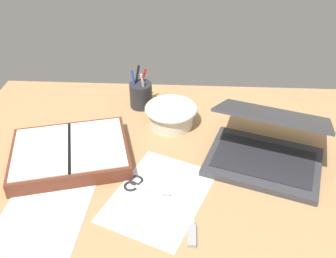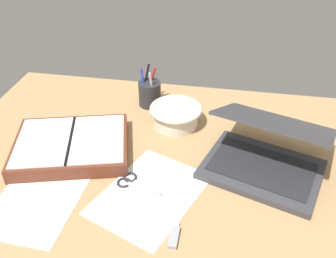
{
  "view_description": "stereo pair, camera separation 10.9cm",
  "coord_description": "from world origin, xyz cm",
  "px_view_note": "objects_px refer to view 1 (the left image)",
  "views": [
    {
      "loc": [
        0.81,
        -79.16,
        71.96
      ],
      "look_at": [
        -4.06,
        10.12,
        9.0
      ],
      "focal_mm": 40.0,
      "sensor_mm": 36.0,
      "label": 1
    },
    {
      "loc": [
        11.66,
        -77.9,
        71.96
      ],
      "look_at": [
        -4.06,
        10.12,
        9.0
      ],
      "focal_mm": 40.0,
      "sensor_mm": 36.0,
      "label": 2
    }
  ],
  "objects_px": {
    "planner": "(70,153)",
    "laptop": "(267,145)",
    "pen_cup": "(141,95)",
    "bowl": "(171,114)",
    "scissors": "(138,185)"
  },
  "relations": [
    {
      "from": "planner",
      "to": "laptop",
      "type": "bearing_deg",
      "value": -12.48
    },
    {
      "from": "pen_cup",
      "to": "bowl",
      "type": "bearing_deg",
      "value": -44.33
    },
    {
      "from": "pen_cup",
      "to": "scissors",
      "type": "bearing_deg",
      "value": -84.69
    },
    {
      "from": "bowl",
      "to": "planner",
      "type": "distance_m",
      "value": 0.34
    },
    {
      "from": "laptop",
      "to": "bowl",
      "type": "distance_m",
      "value": 0.33
    },
    {
      "from": "scissors",
      "to": "pen_cup",
      "type": "bearing_deg",
      "value": 121.53
    },
    {
      "from": "planner",
      "to": "scissors",
      "type": "distance_m",
      "value": 0.23
    },
    {
      "from": "planner",
      "to": "scissors",
      "type": "bearing_deg",
      "value": -41.57
    },
    {
      "from": "laptop",
      "to": "scissors",
      "type": "relative_size",
      "value": 3.04
    },
    {
      "from": "laptop",
      "to": "scissors",
      "type": "bearing_deg",
      "value": -141.07
    },
    {
      "from": "scissors",
      "to": "planner",
      "type": "bearing_deg",
      "value": -179.84
    },
    {
      "from": "laptop",
      "to": "pen_cup",
      "type": "distance_m",
      "value": 0.48
    },
    {
      "from": "laptop",
      "to": "bowl",
      "type": "height_order",
      "value": "laptop"
    },
    {
      "from": "pen_cup",
      "to": "planner",
      "type": "relative_size",
      "value": 0.38
    },
    {
      "from": "bowl",
      "to": "pen_cup",
      "type": "relative_size",
      "value": 1.17
    }
  ]
}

